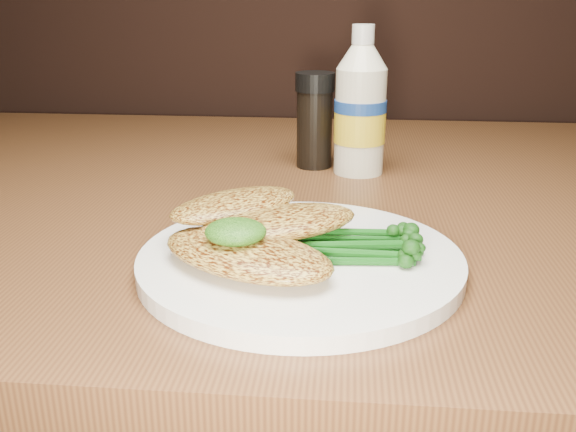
{
  "coord_description": "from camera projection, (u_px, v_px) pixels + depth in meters",
  "views": [
    {
      "loc": [
        0.03,
        0.35,
        0.96
      ],
      "look_at": [
        -0.02,
        0.84,
        0.79
      ],
      "focal_mm": 39.68,
      "sensor_mm": 36.0,
      "label": 1
    }
  ],
  "objects": [
    {
      "name": "chicken_mid",
      "position": [
        279.0,
        223.0,
        0.52
      ],
      "size": [
        0.15,
        0.13,
        0.02
      ],
      "primitive_type": "ellipsoid",
      "rotation": [
        0.0,
        0.0,
        0.51
      ],
      "color": "gold",
      "rests_on": "plate"
    },
    {
      "name": "pepper_grinder",
      "position": [
        314.0,
        121.0,
        0.79
      ],
      "size": [
        0.06,
        0.06,
        0.12
      ],
      "primitive_type": null,
      "rotation": [
        0.0,
        0.0,
        -0.3
      ],
      "color": "black",
      "rests_on": "dining_table"
    },
    {
      "name": "chicken_back",
      "position": [
        235.0,
        205.0,
        0.54
      ],
      "size": [
        0.13,
        0.13,
        0.02
      ],
      "primitive_type": "ellipsoid",
      "rotation": [
        0.0,
        0.0,
        0.76
      ],
      "color": "gold",
      "rests_on": "plate"
    },
    {
      "name": "mayo_bottle",
      "position": [
        361.0,
        101.0,
        0.75
      ],
      "size": [
        0.06,
        0.06,
        0.17
      ],
      "primitive_type": null,
      "rotation": [
        0.0,
        0.0,
        -0.04
      ],
      "color": "#EEE7C9",
      "rests_on": "dining_table"
    },
    {
      "name": "chicken_front",
      "position": [
        247.0,
        254.0,
        0.48
      ],
      "size": [
        0.17,
        0.14,
        0.02
      ],
      "primitive_type": "ellipsoid",
      "rotation": [
        0.0,
        0.0,
        -0.48
      ],
      "color": "gold",
      "rests_on": "plate"
    },
    {
      "name": "broccolini_bundle",
      "position": [
        353.0,
        241.0,
        0.51
      ],
      "size": [
        0.15,
        0.13,
        0.02
      ],
      "primitive_type": null,
      "rotation": [
        0.0,
        0.0,
        0.3
      ],
      "color": "#114E11",
      "rests_on": "plate"
    },
    {
      "name": "plate",
      "position": [
        300.0,
        261.0,
        0.51
      ],
      "size": [
        0.26,
        0.26,
        0.01
      ],
      "primitive_type": "cylinder",
      "color": "white",
      "rests_on": "dining_table"
    },
    {
      "name": "pesto_front",
      "position": [
        236.0,
        232.0,
        0.47
      ],
      "size": [
        0.05,
        0.04,
        0.02
      ],
      "primitive_type": "ellipsoid",
      "rotation": [
        0.0,
        0.0,
        0.0
      ],
      "color": "black",
      "rests_on": "chicken_front"
    }
  ]
}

